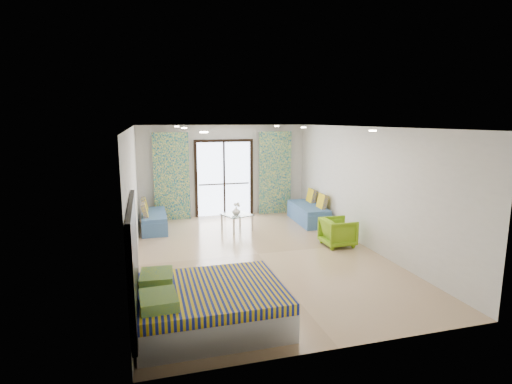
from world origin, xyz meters
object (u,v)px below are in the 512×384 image
object	(u,v)px
daybed_left	(154,220)
coffee_table	(237,216)
bed	(210,305)
daybed_right	(309,213)
armchair	(338,231)

from	to	relation	value
daybed_left	coffee_table	xyz separation A→B (m)	(2.09, -0.69, 0.14)
bed	daybed_left	xyz separation A→B (m)	(-0.64, 5.31, -0.04)
daybed_right	armchair	size ratio (longest dim) A/B	2.57
armchair	bed	bearing A→B (deg)	128.53
coffee_table	daybed_right	bearing A→B (deg)	8.11
daybed_right	bed	bearing A→B (deg)	-123.21
bed	daybed_left	size ratio (longest dim) A/B	1.24
daybed_right	coffee_table	bearing A→B (deg)	-169.02
bed	daybed_left	bearing A→B (deg)	96.84
coffee_table	armchair	size ratio (longest dim) A/B	1.21
daybed_left	coffee_table	bearing A→B (deg)	-17.90
daybed_right	daybed_left	bearing A→B (deg)	177.73
bed	daybed_left	world-z (taller)	daybed_left
daybed_left	daybed_right	bearing A→B (deg)	-4.89
daybed_left	coffee_table	size ratio (longest dim) A/B	1.91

